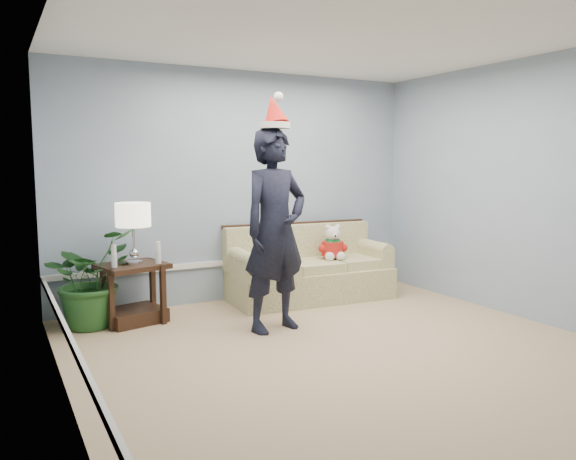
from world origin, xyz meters
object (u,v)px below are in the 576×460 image
at_px(sofa, 308,272).
at_px(side_table, 133,300).
at_px(houseplant, 89,278).
at_px(man, 275,230).
at_px(table_lamp, 133,217).
at_px(teddy_bear, 333,247).

height_order(sofa, side_table, sofa).
distance_m(houseplant, man, 1.92).
distance_m(sofa, table_lamp, 2.22).
distance_m(table_lamp, houseplant, 0.74).
xyz_separation_m(table_lamp, man, (1.16, -0.86, -0.10)).
distance_m(houseplant, teddy_bear, 2.80).
height_order(side_table, table_lamp, table_lamp).
bearing_deg(table_lamp, houseplant, 167.52).
relative_size(houseplant, man, 0.50).
xyz_separation_m(table_lamp, teddy_bear, (2.37, -0.01, -0.46)).
height_order(sofa, teddy_bear, sofa).
bearing_deg(man, houseplant, 137.46).
distance_m(table_lamp, teddy_bear, 2.41).
xyz_separation_m(houseplant, man, (1.59, -0.96, 0.49)).
xyz_separation_m(houseplant, teddy_bear, (2.80, -0.11, 0.14)).
height_order(table_lamp, houseplant, table_lamp).
bearing_deg(houseplant, side_table, -8.67).
relative_size(sofa, table_lamp, 3.15).
bearing_deg(teddy_bear, man, -128.49).
xyz_separation_m(side_table, houseplant, (-0.41, 0.06, 0.25)).
distance_m(side_table, teddy_bear, 2.42).
xyz_separation_m(table_lamp, houseplant, (-0.43, 0.10, -0.60)).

